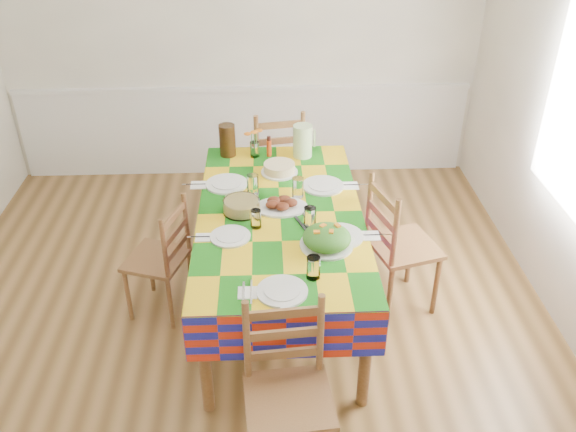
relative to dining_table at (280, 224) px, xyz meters
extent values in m
cube|color=brown|center=(-0.29, -0.34, -0.74)|extent=(4.50, 5.00, 0.04)
cube|color=#BCB5A5|center=(-0.29, 2.18, 0.63)|extent=(4.50, 0.04, 2.70)
cube|color=white|center=(-0.29, 2.13, 0.18)|extent=(4.41, 0.06, 0.04)
cube|color=white|center=(-0.29, 2.15, -0.27)|extent=(4.41, 0.03, 0.90)
cylinder|color=brown|center=(-0.47, -0.95, -0.34)|extent=(0.07, 0.07, 0.76)
cylinder|color=brown|center=(0.47, -0.95, -0.34)|extent=(0.07, 0.07, 0.76)
cylinder|color=brown|center=(-0.47, 0.95, -0.34)|extent=(0.07, 0.07, 0.76)
cylinder|color=brown|center=(0.47, 0.95, -0.34)|extent=(0.07, 0.07, 0.76)
cube|color=brown|center=(0.00, 0.00, 0.06)|extent=(1.06, 2.02, 0.04)
cube|color=red|center=(0.00, 0.00, 0.09)|extent=(1.11, 2.06, 0.01)
cube|color=red|center=(-0.55, 0.00, -0.08)|extent=(0.01, 2.06, 0.32)
cube|color=red|center=(0.55, 0.00, -0.08)|extent=(0.01, 2.06, 0.32)
cube|color=red|center=(0.00, -1.03, -0.08)|extent=(1.11, 0.01, 0.32)
cube|color=red|center=(0.00, 1.03, -0.08)|extent=(1.11, 0.01, 0.32)
cylinder|color=silver|center=(-0.01, -0.85, 0.10)|extent=(0.29, 0.29, 0.01)
cylinder|color=silver|center=(-0.01, -0.85, 0.11)|extent=(0.20, 0.20, 0.01)
cylinder|color=white|center=(0.17, -0.72, 0.16)|extent=(0.08, 0.08, 0.14)
cube|color=white|center=(-0.21, -0.85, 0.09)|extent=(0.11, 0.11, 0.01)
cube|color=silver|center=(-0.23, -0.85, 0.10)|extent=(0.01, 0.18, 0.00)
cube|color=silver|center=(-0.19, -0.85, 0.10)|extent=(0.01, 0.21, 0.00)
cylinder|color=silver|center=(-0.32, -0.29, 0.10)|extent=(0.26, 0.26, 0.01)
cylinder|color=silver|center=(-0.32, -0.29, 0.11)|extent=(0.18, 0.18, 0.01)
cylinder|color=white|center=(-0.16, -0.17, 0.15)|extent=(0.07, 0.07, 0.12)
cube|color=white|center=(-0.50, -0.29, 0.09)|extent=(0.10, 0.10, 0.01)
cube|color=silver|center=(-0.52, -0.29, 0.10)|extent=(0.16, 0.01, 0.00)
cube|color=silver|center=(-0.48, -0.29, 0.10)|extent=(0.19, 0.01, 0.00)
cylinder|color=silver|center=(-0.38, 0.40, 0.10)|extent=(0.31, 0.31, 0.02)
cylinder|color=silver|center=(-0.38, 0.40, 0.11)|extent=(0.22, 0.22, 0.01)
cylinder|color=white|center=(-0.18, 0.26, 0.16)|extent=(0.09, 0.09, 0.15)
cube|color=white|center=(-0.58, 0.40, 0.09)|extent=(0.11, 0.11, 0.01)
cube|color=silver|center=(-0.60, 0.40, 0.10)|extent=(0.19, 0.01, 0.00)
cube|color=silver|center=(-0.56, 0.40, 0.10)|extent=(0.23, 0.01, 0.00)
cylinder|color=silver|center=(0.37, -0.31, 0.10)|extent=(0.29, 0.29, 0.02)
cylinder|color=silver|center=(0.37, -0.31, 0.11)|extent=(0.21, 0.21, 0.01)
cylinder|color=white|center=(0.19, -0.18, 0.16)|extent=(0.08, 0.08, 0.14)
cube|color=white|center=(0.57, -0.31, 0.09)|extent=(0.11, 0.11, 0.01)
cube|color=silver|center=(0.55, -0.31, 0.10)|extent=(0.18, 0.01, 0.00)
cube|color=silver|center=(0.59, -0.31, 0.10)|extent=(0.22, 0.01, 0.00)
cylinder|color=silver|center=(0.32, 0.34, 0.10)|extent=(0.30, 0.30, 0.02)
cylinder|color=silver|center=(0.32, 0.34, 0.11)|extent=(0.21, 0.21, 0.01)
cylinder|color=white|center=(0.13, 0.21, 0.16)|extent=(0.08, 0.08, 0.15)
cube|color=white|center=(0.52, 0.34, 0.09)|extent=(0.11, 0.11, 0.01)
cube|color=silver|center=(0.50, 0.34, 0.10)|extent=(0.19, 0.01, 0.00)
cube|color=silver|center=(0.54, 0.34, 0.10)|extent=(0.22, 0.01, 0.00)
ellipsoid|color=silver|center=(0.01, 0.05, 0.10)|extent=(0.37, 0.26, 0.02)
ellipsoid|color=black|center=(0.07, 0.05, 0.13)|extent=(0.10, 0.08, 0.05)
ellipsoid|color=black|center=(0.03, 0.10, 0.13)|extent=(0.10, 0.08, 0.05)
ellipsoid|color=black|center=(-0.04, 0.08, 0.13)|extent=(0.10, 0.08, 0.05)
ellipsoid|color=black|center=(-0.05, 0.03, 0.13)|extent=(0.10, 0.08, 0.05)
ellipsoid|color=black|center=(0.01, 0.00, 0.13)|extent=(0.10, 0.08, 0.05)
cylinder|color=silver|center=(0.28, -0.41, 0.10)|extent=(0.33, 0.33, 0.02)
ellipsoid|color=#144A12|center=(0.28, -0.41, 0.15)|extent=(0.30, 0.30, 0.13)
cube|color=orange|center=(0.21, -0.44, 0.22)|extent=(0.04, 0.03, 0.01)
cube|color=orange|center=(0.25, -0.37, 0.22)|extent=(0.05, 0.05, 0.01)
cube|color=orange|center=(0.30, -0.44, 0.22)|extent=(0.03, 0.04, 0.01)
cube|color=orange|center=(0.34, -0.37, 0.22)|extent=(0.04, 0.05, 0.01)
cylinder|color=white|center=(-0.26, 0.02, 0.13)|extent=(0.25, 0.25, 0.09)
cylinder|color=tan|center=(-0.26, 0.02, 0.14)|extent=(0.23, 0.23, 0.07)
cylinder|color=silver|center=(0.01, 0.57, 0.10)|extent=(0.28, 0.28, 0.01)
cylinder|color=tan|center=(0.01, 0.57, 0.13)|extent=(0.23, 0.23, 0.06)
cube|color=black|center=(0.12, -0.12, 0.09)|extent=(0.12, 0.28, 0.01)
cube|color=black|center=(0.17, -0.11, 0.09)|extent=(0.06, 0.30, 0.01)
cylinder|color=white|center=(-0.17, 0.86, 0.15)|extent=(0.07, 0.07, 0.12)
cylinder|color=#2C7D29|center=(-0.19, 0.86, 0.20)|extent=(0.01, 0.01, 0.18)
ellipsoid|color=orange|center=(-0.23, 0.86, 0.29)|extent=(0.06, 0.06, 0.02)
cylinder|color=#2C7D29|center=(-0.16, 0.87, 0.20)|extent=(0.01, 0.01, 0.18)
ellipsoid|color=orange|center=(-0.14, 0.88, 0.30)|extent=(0.06, 0.06, 0.02)
cylinder|color=#2C7D29|center=(-0.17, 0.84, 0.20)|extent=(0.01, 0.01, 0.18)
ellipsoid|color=orange|center=(-0.17, 0.82, 0.32)|extent=(0.06, 0.06, 0.02)
cylinder|color=#AF330E|center=(-0.06, 0.86, 0.17)|extent=(0.04, 0.04, 0.17)
cylinder|color=#BCE19E|center=(0.20, 0.85, 0.22)|extent=(0.15, 0.15, 0.26)
cylinder|color=black|center=(-0.39, 0.89, 0.22)|extent=(0.13, 0.13, 0.26)
cube|color=silver|center=(0.01, -1.01, 0.10)|extent=(0.08, 0.02, 0.02)
cylinder|color=brown|center=(-0.21, -1.19, -0.47)|extent=(0.04, 0.04, 0.48)
cylinder|color=brown|center=(0.18, -1.15, -0.47)|extent=(0.04, 0.04, 0.48)
cube|color=brown|center=(0.00, -1.35, -0.22)|extent=(0.48, 0.46, 0.03)
cylinder|color=brown|center=(-0.21, -1.18, 0.03)|extent=(0.04, 0.04, 0.53)
cylinder|color=brown|center=(0.17, -1.14, 0.03)|extent=(0.04, 0.04, 0.53)
cube|color=brown|center=(-0.02, -1.16, -0.07)|extent=(0.38, 0.06, 0.05)
cube|color=brown|center=(-0.02, -1.16, 0.06)|extent=(0.38, 0.06, 0.05)
cube|color=brown|center=(-0.02, -1.16, 0.20)|extent=(0.38, 0.06, 0.05)
cylinder|color=brown|center=(0.16, 1.57, -0.47)|extent=(0.04, 0.04, 0.49)
cylinder|color=brown|center=(-0.23, 1.50, -0.47)|extent=(0.04, 0.04, 0.49)
cylinder|color=brown|center=(0.23, 1.20, -0.47)|extent=(0.04, 0.04, 0.49)
cylinder|color=brown|center=(-0.16, 1.13, -0.47)|extent=(0.04, 0.04, 0.49)
cube|color=brown|center=(0.00, 1.35, -0.21)|extent=(0.53, 0.51, 0.03)
cylinder|color=brown|center=(0.23, 1.19, 0.05)|extent=(0.04, 0.04, 0.55)
cylinder|color=brown|center=(-0.16, 1.12, 0.05)|extent=(0.04, 0.04, 0.55)
cube|color=brown|center=(0.03, 1.16, -0.06)|extent=(0.39, 0.09, 0.05)
cube|color=brown|center=(0.03, 1.16, 0.08)|extent=(0.39, 0.09, 0.05)
cube|color=brown|center=(0.03, 1.16, 0.23)|extent=(0.39, 0.09, 0.05)
cylinder|color=brown|center=(-0.97, 0.22, -0.50)|extent=(0.03, 0.03, 0.43)
cylinder|color=brown|center=(-1.08, -0.11, -0.50)|extent=(0.03, 0.03, 0.43)
cylinder|color=brown|center=(-0.66, 0.11, -0.50)|extent=(0.03, 0.03, 0.43)
cylinder|color=brown|center=(-0.77, -0.22, -0.50)|extent=(0.03, 0.03, 0.43)
cube|color=brown|center=(-0.87, 0.00, -0.27)|extent=(0.49, 0.50, 0.03)
cylinder|color=brown|center=(-0.65, 0.11, -0.04)|extent=(0.03, 0.03, 0.48)
cylinder|color=brown|center=(-0.76, -0.22, -0.04)|extent=(0.03, 0.03, 0.48)
cube|color=brown|center=(-0.71, -0.05, -0.14)|extent=(0.13, 0.33, 0.05)
cube|color=brown|center=(-0.71, -0.05, -0.02)|extent=(0.13, 0.33, 0.05)
cube|color=brown|center=(-0.71, -0.05, 0.11)|extent=(0.13, 0.33, 0.05)
cylinder|color=brown|center=(1.10, -0.14, -0.47)|extent=(0.04, 0.04, 0.49)
cylinder|color=brown|center=(0.99, 0.24, -0.47)|extent=(0.04, 0.04, 0.49)
cylinder|color=brown|center=(0.75, -0.24, -0.47)|extent=(0.04, 0.04, 0.49)
cylinder|color=brown|center=(0.64, 0.14, -0.47)|extent=(0.04, 0.04, 0.49)
cube|color=brown|center=(0.87, 0.00, -0.21)|extent=(0.54, 0.56, 0.03)
cylinder|color=brown|center=(0.74, -0.24, 0.04)|extent=(0.04, 0.04, 0.54)
cylinder|color=brown|center=(0.63, 0.13, 0.04)|extent=(0.04, 0.04, 0.54)
cube|color=brown|center=(0.68, -0.05, -0.06)|extent=(0.13, 0.38, 0.05)
cube|color=brown|center=(0.68, -0.05, 0.08)|extent=(0.13, 0.38, 0.05)
cube|color=brown|center=(0.68, -0.05, 0.22)|extent=(0.13, 0.38, 0.05)
camera|label=1|loc=(-0.09, -3.50, 2.24)|focal=38.00mm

